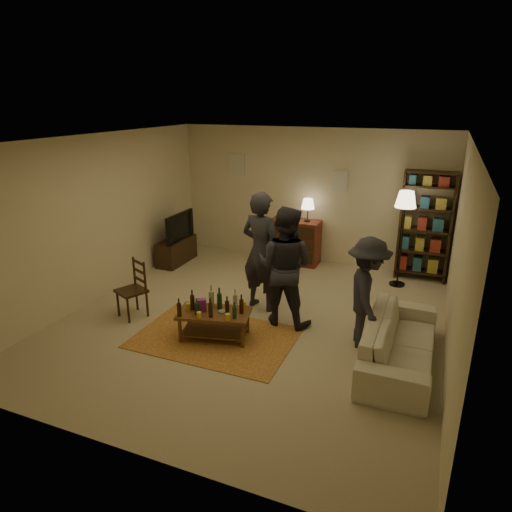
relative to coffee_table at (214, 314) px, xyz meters
The scene contains 13 objects.
floor 0.85m from the coffee_table, 68.48° to the left, with size 6.00×6.00×0.00m, color #C6B793.
room_shell 3.98m from the coffee_table, 95.70° to the left, with size 6.00×6.00×6.00m.
rug 0.37m from the coffee_table, 24.11° to the right, with size 2.20×1.50×0.01m, color #9C4922.
coffee_table is the anchor object (origin of this frame).
dining_chair 1.48m from the coffee_table, behind, with size 0.53×0.53×0.92m.
tv_stand 3.32m from the coffee_table, 130.76° to the left, with size 0.40×1.00×1.06m.
dresser 3.43m from the coffee_table, 88.52° to the left, with size 1.00×0.50×1.36m.
bookshelf 4.36m from the coffee_table, 54.11° to the left, with size 0.90×0.34×2.02m.
floor_lamp 3.86m from the coffee_table, 53.89° to the left, with size 0.36×0.36×1.73m.
sofa 2.50m from the coffee_table, ahead, with size 2.08×0.81×0.61m, color beige.
person_left 1.35m from the coffee_table, 78.90° to the left, with size 0.69×0.46×1.90m, color #27252D.
person_right 1.24m from the coffee_table, 48.08° to the left, with size 0.87×0.68×1.79m, color #26262D.
person_by_sofa 2.11m from the coffee_table, 17.41° to the left, with size 0.99×0.57×1.53m, color #26262D.
Camera 1 is at (2.45, -5.80, 3.23)m, focal length 32.00 mm.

